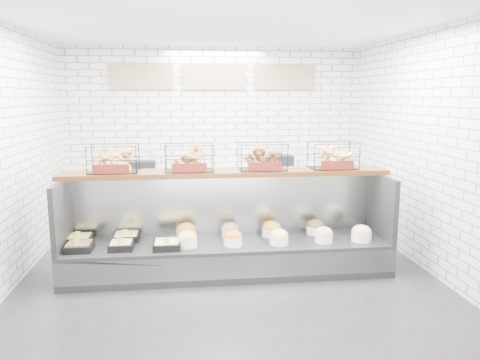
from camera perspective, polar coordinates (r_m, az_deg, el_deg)
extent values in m
plane|color=black|center=(5.73, -1.16, -12.17)|extent=(5.50, 5.50, 0.00)
cube|color=silver|center=(8.07, -3.10, 5.31)|extent=(5.00, 0.02, 3.00)
cube|color=silver|center=(5.68, -27.21, 2.19)|extent=(0.02, 5.50, 3.00)
cube|color=silver|center=(6.11, 22.84, 3.00)|extent=(0.02, 5.50, 3.00)
cube|color=white|center=(5.37, -1.28, 18.97)|extent=(5.00, 5.50, 0.02)
cube|color=tan|center=(8.04, -11.93, 12.23)|extent=(1.05, 0.03, 0.42)
cube|color=tan|center=(8.02, -3.16, 12.43)|extent=(1.05, 0.03, 0.42)
cube|color=tan|center=(8.19, 5.45, 12.36)|extent=(1.05, 0.03, 0.42)
cube|color=black|center=(5.94, -1.45, -9.29)|extent=(4.00, 0.90, 0.40)
cube|color=#93969B|center=(5.53, -1.03, -10.59)|extent=(4.00, 0.03, 0.28)
cube|color=#93969B|center=(6.17, -1.83, -2.76)|extent=(4.00, 0.08, 0.80)
cube|color=black|center=(5.93, -20.85, -3.96)|extent=(0.06, 0.90, 0.80)
cube|color=black|center=(6.26, 16.82, -3.01)|extent=(0.06, 0.90, 0.80)
cube|color=black|center=(5.83, -19.01, -7.74)|extent=(0.31, 0.31, 0.08)
cube|color=brown|center=(5.82, -19.03, -7.42)|extent=(0.26, 0.26, 0.04)
cube|color=#E0DD4E|center=(5.71, -19.29, -7.21)|extent=(0.06, 0.01, 0.08)
cube|color=black|center=(6.14, -18.92, -6.85)|extent=(0.28, 0.28, 0.08)
cube|color=#E5CB75|center=(6.13, -18.94, -6.54)|extent=(0.24, 0.24, 0.04)
cube|color=#E0DD4E|center=(6.02, -19.16, -6.30)|extent=(0.06, 0.01, 0.08)
cube|color=black|center=(5.74, -14.27, -7.80)|extent=(0.28, 0.28, 0.08)
cube|color=tan|center=(5.72, -14.29, -7.47)|extent=(0.24, 0.24, 0.04)
cube|color=#E0DD4E|center=(5.62, -14.44, -7.23)|extent=(0.06, 0.01, 0.08)
cube|color=black|center=(6.07, -13.65, -6.78)|extent=(0.31, 0.31, 0.08)
cube|color=#F4E97D|center=(6.06, -13.67, -6.46)|extent=(0.27, 0.27, 0.04)
cube|color=#E0DD4E|center=(5.94, -13.81, -6.25)|extent=(0.06, 0.01, 0.08)
cube|color=black|center=(5.66, -8.89, -7.85)|extent=(0.32, 0.32, 0.08)
cube|color=#E5DF75|center=(5.65, -8.90, -7.51)|extent=(0.27, 0.27, 0.04)
cube|color=#E0DD4E|center=(5.53, -8.96, -7.32)|extent=(0.06, 0.01, 0.08)
cylinder|color=white|center=(5.69, -6.43, -7.53)|extent=(0.24, 0.24, 0.11)
ellipsoid|color=#C5C465|center=(5.67, -6.45, -6.95)|extent=(0.23, 0.23, 0.16)
cylinder|color=white|center=(6.01, -6.58, -6.55)|extent=(0.26, 0.26, 0.11)
ellipsoid|color=orange|center=(6.00, -6.59, -6.01)|extent=(0.25, 0.25, 0.18)
cylinder|color=white|center=(5.70, -0.86, -7.43)|extent=(0.23, 0.23, 0.11)
ellipsoid|color=orange|center=(5.68, -0.87, -6.85)|extent=(0.22, 0.22, 0.16)
cylinder|color=white|center=(6.04, -1.24, -6.42)|extent=(0.22, 0.22, 0.11)
ellipsoid|color=tan|center=(6.02, -1.24, -5.87)|extent=(0.22, 0.22, 0.15)
cylinder|color=white|center=(5.75, 4.77, -7.30)|extent=(0.23, 0.23, 0.11)
ellipsoid|color=#E6E175|center=(5.74, 4.78, -6.72)|extent=(0.22, 0.22, 0.16)
cylinder|color=white|center=(6.09, 3.86, -6.31)|extent=(0.25, 0.25, 0.11)
ellipsoid|color=orange|center=(6.07, 3.87, -5.77)|extent=(0.25, 0.25, 0.17)
cylinder|color=white|center=(5.92, 10.16, -6.94)|extent=(0.22, 0.22, 0.11)
ellipsoid|color=#CEB87F|center=(5.90, 10.18, -6.38)|extent=(0.22, 0.22, 0.15)
cylinder|color=white|center=(6.24, 9.19, -6.00)|extent=(0.24, 0.24, 0.11)
ellipsoid|color=brown|center=(6.23, 9.20, -5.47)|extent=(0.23, 0.23, 0.16)
cylinder|color=white|center=(6.07, 14.57, -6.67)|extent=(0.25, 0.25, 0.11)
ellipsoid|color=#D2BF81|center=(6.05, 14.59, -6.12)|extent=(0.25, 0.25, 0.17)
cube|color=#3B1E0C|center=(5.90, -1.69, 0.90)|extent=(4.10, 0.50, 0.06)
cube|color=black|center=(5.91, -15.16, 2.54)|extent=(0.60, 0.38, 0.34)
cube|color=#56170F|center=(5.73, -15.41, 1.28)|extent=(0.42, 0.02, 0.11)
cube|color=black|center=(5.85, -6.20, 2.75)|extent=(0.60, 0.38, 0.34)
cube|color=#56170F|center=(5.66, -6.16, 1.49)|extent=(0.42, 0.02, 0.11)
cube|color=black|center=(5.93, 2.74, 2.90)|extent=(0.60, 0.38, 0.34)
cube|color=#56170F|center=(5.74, 3.06, 1.65)|extent=(0.42, 0.02, 0.11)
cube|color=black|center=(6.14, 11.24, 2.97)|extent=(0.60, 0.38, 0.34)
cube|color=#56170F|center=(5.97, 11.80, 1.77)|extent=(0.42, 0.02, 0.11)
cube|color=#93969B|center=(7.92, -2.88, -2.47)|extent=(4.00, 0.60, 0.90)
cube|color=black|center=(7.82, -11.74, 1.41)|extent=(0.40, 0.30, 0.24)
cube|color=silver|center=(7.82, -5.78, 1.36)|extent=(0.35, 0.28, 0.18)
cylinder|color=#BE572F|center=(7.90, 2.83, 1.63)|extent=(0.09, 0.09, 0.22)
cube|color=black|center=(7.93, 5.31, 1.93)|extent=(0.30, 0.30, 0.30)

